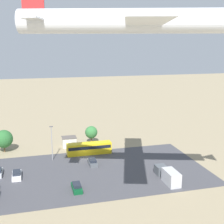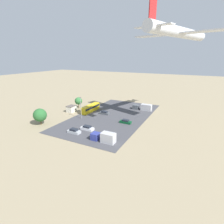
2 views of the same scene
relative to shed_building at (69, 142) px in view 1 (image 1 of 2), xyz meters
name	(u,v)px [view 1 (image 1 of 2)]	position (x,y,z in m)	size (l,w,h in m)	color
ground_plane	(85,158)	(-2.88, 10.15, -1.46)	(400.00, 400.00, 0.00)	gray
parking_lot_surface	(93,172)	(-2.88, 19.67, -1.42)	(52.72, 28.57, 0.08)	#424247
shed_building	(69,142)	(0.00, 0.00, 0.00)	(4.07, 3.40, 2.90)	silver
bus	(89,148)	(-4.35, 7.70, 0.29)	(11.90, 2.50, 3.10)	gold
parked_car_0	(17,175)	(13.99, 18.45, -0.76)	(1.93, 4.72, 1.47)	silver
parked_car_1	(92,162)	(-3.71, 15.37, -0.78)	(1.86, 4.61, 1.44)	#4C5156
parked_car_2	(77,187)	(2.08, 27.91, -0.78)	(1.82, 4.42, 1.44)	#0C4723
parked_truck_1	(168,175)	(-17.58, 28.79, -0.04)	(2.38, 9.07, 2.92)	#4C5156
tree_near_shed	(4,139)	(17.74, 0.12, 2.32)	(4.91, 4.91, 6.23)	brown
tree_apron_mid	(91,132)	(-6.67, -0.87, 2.11)	(3.65, 3.65, 5.41)	brown
light_pole_lot_centre	(52,142)	(5.51, 9.72, 3.51)	(0.90, 0.28, 8.91)	gray
airplane	(151,21)	(-7.12, 42.85, 30.76)	(38.24, 32.44, 8.93)	silver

